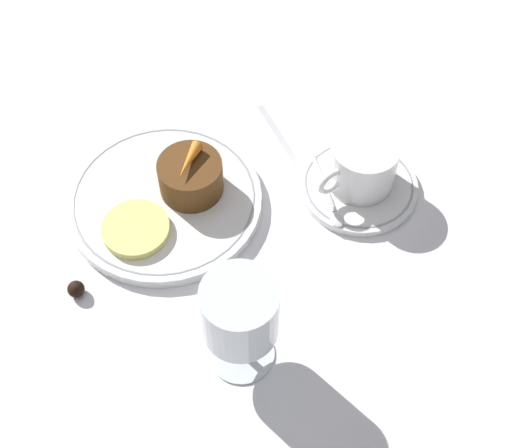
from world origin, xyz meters
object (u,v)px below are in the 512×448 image
dinner_plate (165,200)px  wine_glass (240,316)px  coffee_cup (362,164)px  fork (299,166)px  dessert_cake (191,177)px

dinner_plate → wine_glass: 0.23m
wine_glass → dinner_plate: bearing=-99.8°
coffee_cup → fork: size_ratio=0.58×
coffee_cup → wine_glass: bearing=21.9°
dinner_plate → fork: (-0.16, 0.05, -0.01)m
coffee_cup → dessert_cake: coffee_cup is taller
wine_glass → dessert_cake: bearing=-109.2°
coffee_cup → dessert_cake: (0.17, -0.10, -0.01)m
coffee_cup → fork: coffee_cup is taller
wine_glass → fork: bearing=-140.9°
fork → dessert_cake: bearing=-16.8°
coffee_cup → dessert_cake: 0.20m
wine_glass → dessert_cake: 0.22m
dinner_plate → fork: bearing=164.0°
fork → coffee_cup: bearing=121.3°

